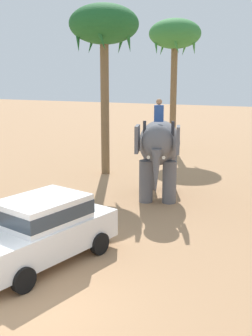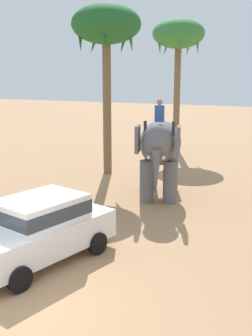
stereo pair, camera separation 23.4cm
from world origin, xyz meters
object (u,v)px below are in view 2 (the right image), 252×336
at_px(elephant_with_mahout, 160,148).
at_px(palm_tree_near_hut, 106,29).
at_px(car_sedan_foreground, 40,227).
at_px(palm_tree_left_of_road, 178,38).

xyz_separation_m(elephant_with_mahout, palm_tree_near_hut, (-3.79, 2.71, 4.78)).
xyz_separation_m(car_sedan_foreground, palm_tree_left_of_road, (-2.35, 17.16, 6.05)).
distance_m(elephant_with_mahout, palm_tree_near_hut, 6.68).
bearing_deg(elephant_with_mahout, car_sedan_foreground, -95.39).
distance_m(elephant_with_mahout, palm_tree_left_of_road, 11.97).
relative_size(car_sedan_foreground, palm_tree_near_hut, 0.55).
relative_size(elephant_with_mahout, palm_tree_near_hut, 0.51).
distance_m(car_sedan_foreground, elephant_with_mahout, 6.82).
xyz_separation_m(elephant_with_mahout, palm_tree_left_of_road, (-2.99, 10.46, 4.99)).
bearing_deg(car_sedan_foreground, palm_tree_left_of_road, 97.81).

